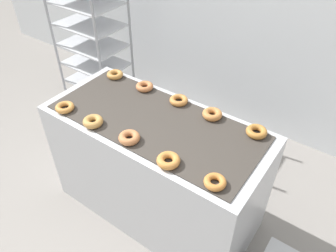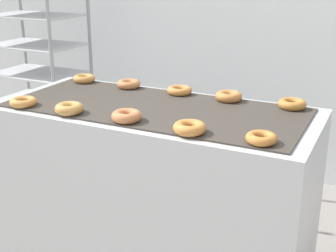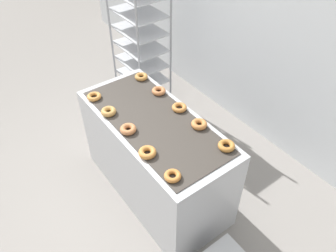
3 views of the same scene
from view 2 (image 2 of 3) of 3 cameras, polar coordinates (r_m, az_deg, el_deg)
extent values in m
cube|color=#B7BABF|center=(2.45, -1.55, -8.23)|extent=(1.56, 0.71, 0.93)
cube|color=#38332D|center=(2.27, -1.65, 2.28)|extent=(1.44, 0.62, 0.01)
cube|color=#262628|center=(1.95, 5.49, -9.74)|extent=(0.12, 0.07, 0.10)
cylinder|color=gray|center=(3.26, -13.89, 6.44)|extent=(0.02, 0.02, 1.80)
cylinder|color=gray|center=(4.01, -17.02, 8.47)|extent=(0.02, 0.02, 1.80)
cylinder|color=gray|center=(3.61, -9.38, 7.94)|extent=(0.02, 0.02, 1.80)
cube|color=#B7BABF|center=(3.83, -14.66, -3.03)|extent=(0.64, 0.45, 0.01)
cube|color=#B7BABF|center=(3.76, -14.92, -0.05)|extent=(0.64, 0.45, 0.01)
cube|color=#B7BABF|center=(3.70, -15.20, 3.04)|extent=(0.64, 0.45, 0.01)
cube|color=#B7BABF|center=(3.65, -15.49, 6.22)|extent=(0.64, 0.45, 0.01)
cube|color=#B7BABF|center=(3.61, -15.79, 9.48)|extent=(0.64, 0.45, 0.01)
cube|color=#B7BABF|center=(3.58, -16.10, 12.81)|extent=(0.64, 0.45, 0.01)
torus|color=#BF7E3B|center=(2.39, -17.23, 2.83)|extent=(0.13, 0.13, 0.04)
torus|color=#B28141|center=(2.21, -11.95, 2.11)|extent=(0.13, 0.13, 0.05)
torus|color=#B16D41|center=(2.06, -5.07, 1.22)|extent=(0.13, 0.13, 0.05)
torus|color=#BD7937|center=(1.91, 2.66, -0.21)|extent=(0.14, 0.14, 0.04)
torus|color=#BA7233|center=(1.84, 11.31, -1.47)|extent=(0.12, 0.12, 0.04)
torus|color=#B67D3C|center=(2.79, -10.19, 5.71)|extent=(0.13, 0.13, 0.04)
torus|color=#B66D3F|center=(2.63, -4.81, 5.13)|extent=(0.13, 0.13, 0.04)
torus|color=#B97639|center=(2.49, 1.41, 4.37)|extent=(0.13, 0.13, 0.04)
torus|color=#B7733B|center=(2.38, 7.41, 3.62)|extent=(0.13, 0.13, 0.05)
torus|color=#AC7030|center=(2.31, 14.90, 2.61)|extent=(0.13, 0.13, 0.04)
camera|label=1|loc=(0.92, 51.42, 64.64)|focal=35.00mm
camera|label=3|loc=(1.58, 92.71, 49.85)|focal=35.00mm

